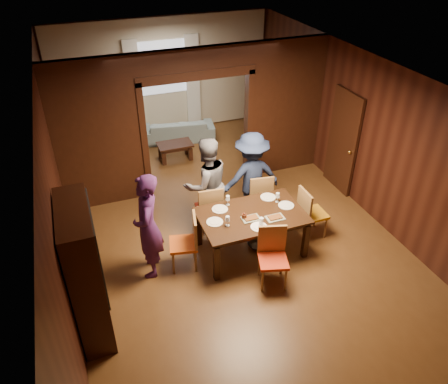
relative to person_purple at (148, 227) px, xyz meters
name	(u,v)px	position (x,y,z in m)	size (l,w,h in m)	color
floor	(226,226)	(1.54, 0.69, -0.90)	(9.00, 9.00, 0.00)	#573418
ceiling	(226,74)	(1.54, 0.69, 2.00)	(5.50, 9.00, 0.02)	silver
room_walls	(193,114)	(1.54, 2.57, 0.61)	(5.52, 9.01, 2.90)	black
person_purple	(148,227)	(0.00, 0.00, 0.00)	(0.65, 0.43, 1.80)	#421B4F
person_grey	(207,185)	(1.23, 0.85, -0.01)	(0.87, 0.67, 1.78)	#5E5D65
person_navy	(251,177)	(2.10, 0.86, -0.03)	(1.12, 0.64, 1.73)	#19233F
sofa	(178,130)	(1.68, 4.54, -0.63)	(1.82, 0.71, 0.53)	#809CA8
serving_bowl	(259,209)	(1.85, -0.05, -0.10)	(0.34, 0.34, 0.08)	black
dining_table	(251,233)	(1.71, -0.10, -0.52)	(1.74, 1.08, 0.76)	black
coffee_table	(175,151)	(1.34, 3.54, -0.70)	(0.80, 0.50, 0.40)	black
chair_left	(183,242)	(0.52, -0.07, -0.41)	(0.44, 0.44, 0.97)	#D35213
chair_right	(313,212)	(2.91, -0.07, -0.41)	(0.44, 0.44, 0.97)	#C47B12
chair_far_l	(209,207)	(1.23, 0.73, -0.41)	(0.44, 0.44, 0.97)	red
chair_far_r	(258,195)	(2.22, 0.79, -0.41)	(0.44, 0.44, 0.97)	red
chair_near	(273,259)	(1.71, -0.93, -0.41)	(0.44, 0.44, 0.97)	red
hutch	(86,272)	(-0.99, -0.81, 0.10)	(0.40, 1.20, 2.00)	black
door_right	(343,142)	(4.24, 1.19, 0.15)	(0.06, 0.90, 2.10)	black
window_far	(163,67)	(1.54, 5.13, 0.80)	(1.20, 0.03, 1.30)	silver
curtain_left	(135,89)	(0.79, 5.09, 0.35)	(0.35, 0.06, 2.40)	white
curtain_right	(193,82)	(2.29, 5.09, 0.35)	(0.35, 0.06, 2.40)	white
plate_left	(215,222)	(1.06, -0.08, -0.13)	(0.27, 0.27, 0.01)	silver
plate_far_l	(220,209)	(1.26, 0.22, -0.13)	(0.27, 0.27, 0.01)	silver
plate_far_r	(268,197)	(2.17, 0.27, -0.13)	(0.27, 0.27, 0.01)	silver
plate_right	(286,205)	(2.35, -0.06, -0.13)	(0.27, 0.27, 0.01)	silver
plate_near	(259,227)	(1.67, -0.45, -0.13)	(0.27, 0.27, 0.01)	white
platter_a	(251,218)	(1.64, -0.20, -0.12)	(0.30, 0.20, 0.04)	slate
platter_b	(275,217)	(2.02, -0.32, -0.12)	(0.30, 0.20, 0.04)	gray
wineglass_left	(228,221)	(1.22, -0.23, -0.05)	(0.08, 0.08, 0.18)	silver
wineglass_far	(228,200)	(1.43, 0.31, -0.05)	(0.08, 0.08, 0.18)	white
wineglass_right	(277,197)	(2.26, 0.09, -0.05)	(0.08, 0.08, 0.18)	silver
tumbler	(261,222)	(1.73, -0.41, -0.07)	(0.07, 0.07, 0.14)	white
condiment_jar	(244,216)	(1.54, -0.16, -0.08)	(0.08, 0.08, 0.11)	#491F11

